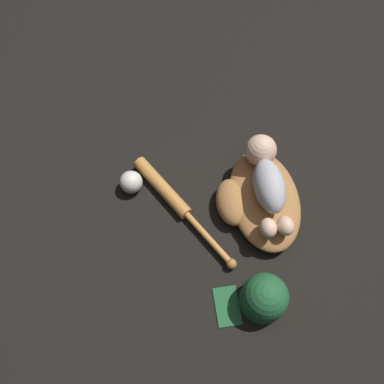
{
  "coord_description": "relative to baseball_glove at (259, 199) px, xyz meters",
  "views": [
    {
      "loc": [
        -0.56,
        0.24,
        1.13
      ],
      "look_at": [
        -0.02,
        0.26,
        0.07
      ],
      "focal_mm": 35.0,
      "sensor_mm": 36.0,
      "label": 1
    }
  ],
  "objects": [
    {
      "name": "baby_figure",
      "position": [
        0.03,
        -0.01,
        0.09
      ],
      "size": [
        0.34,
        0.15,
        0.1
      ],
      "color": "#B2B2B7",
      "rests_on": "baseball_glove"
    },
    {
      "name": "baseball",
      "position": [
        0.05,
        0.42,
        -0.0
      ],
      "size": [
        0.08,
        0.08,
        0.08
      ],
      "color": "silver",
      "rests_on": "ground"
    },
    {
      "name": "baseball_cap",
      "position": [
        -0.32,
        0.0,
        0.01
      ],
      "size": [
        0.15,
        0.21,
        0.13
      ],
      "color": "#1E562D",
      "rests_on": "ground"
    },
    {
      "name": "baseball_bat",
      "position": [
        0.0,
        0.29,
        -0.02
      ],
      "size": [
        0.38,
        0.35,
        0.05
      ],
      "color": "#C6843D",
      "rests_on": "ground"
    },
    {
      "name": "ground_plane",
      "position": [
        0.02,
        -0.04,
        -0.04
      ],
      "size": [
        6.0,
        6.0,
        0.0
      ],
      "primitive_type": "plane",
      "color": "black"
    },
    {
      "name": "baseball_glove",
      "position": [
        0.0,
        0.0,
        0.0
      ],
      "size": [
        0.39,
        0.31,
        0.08
      ],
      "color": "#A8703D",
      "rests_on": "ground"
    }
  ]
}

